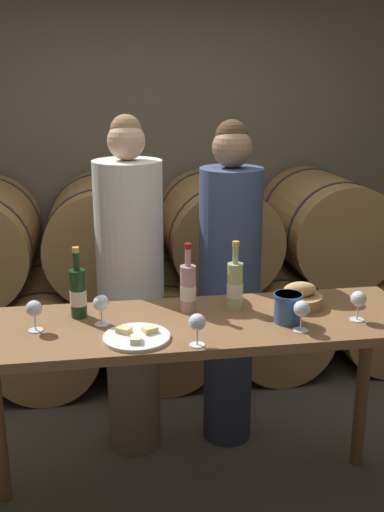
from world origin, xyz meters
TOP-DOWN VIEW (x-y plane):
  - ground_plane at (0.00, 0.00)m, footprint 10.00×10.00m
  - stone_wall_back at (0.00, 2.04)m, footprint 10.00×0.12m
  - barrel_stack at (0.00, 1.47)m, footprint 3.70×0.90m
  - tasting_table at (0.00, 0.00)m, footprint 1.89×0.57m
  - person_left at (-0.24, 0.59)m, footprint 0.34×0.34m
  - person_right at (0.27, 0.59)m, footprint 0.32×0.32m
  - wine_bottle_red at (-0.49, 0.12)m, footprint 0.07×0.07m
  - wine_bottle_white at (0.19, 0.11)m, footprint 0.07×0.07m
  - wine_bottle_rose at (-0.02, 0.11)m, footprint 0.07×0.07m
  - blue_crock at (0.37, -0.07)m, footprint 0.12×0.12m
  - bread_basket at (0.48, 0.09)m, footprint 0.20×0.20m
  - cheese_plate at (-0.26, -0.14)m, footprint 0.26×0.26m
  - wine_glass_far_left at (-0.66, -0.00)m, footprint 0.07×0.07m
  - wine_glass_left at (-0.39, 0.02)m, footprint 0.07×0.07m
  - wine_glass_center at (-0.04, -0.24)m, footprint 0.07×0.07m
  - wine_glass_right at (0.40, -0.17)m, footprint 0.07×0.07m
  - wine_glass_far_right at (0.67, -0.10)m, footprint 0.07×0.07m

SIDE VIEW (x-z plane):
  - ground_plane at x=0.00m, z-range 0.00..0.00m
  - barrel_stack at x=0.00m, z-range -0.04..1.28m
  - tasting_table at x=0.00m, z-range 0.33..1.29m
  - person_right at x=0.27m, z-range 0.03..1.76m
  - person_left at x=-0.24m, z-range 0.02..1.79m
  - cheese_plate at x=-0.26m, z-range 0.94..0.98m
  - bread_basket at x=0.48m, z-range 0.94..1.05m
  - blue_crock at x=0.37m, z-range 0.96..1.08m
  - wine_glass_far_left at x=-0.66m, z-range 0.98..1.11m
  - wine_glass_left at x=-0.39m, z-range 0.98..1.11m
  - wine_glass_center at x=-0.04m, z-range 0.98..1.11m
  - wine_glass_right at x=0.40m, z-range 0.98..1.11m
  - wine_glass_far_right at x=0.67m, z-range 0.98..1.11m
  - wine_bottle_white at x=0.19m, z-range 0.91..1.21m
  - wine_bottle_rose at x=-0.02m, z-range 0.91..1.21m
  - wine_bottle_red at x=-0.49m, z-range 0.91..1.21m
  - stone_wall_back at x=0.00m, z-range 0.00..3.20m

